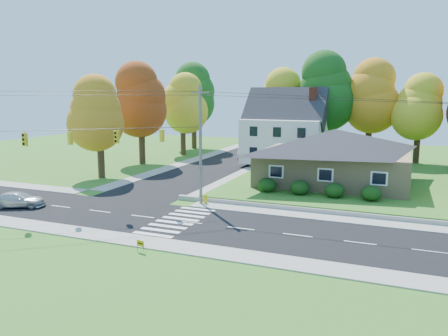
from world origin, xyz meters
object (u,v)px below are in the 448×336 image
(silver_sedan, at_px, (18,200))
(white_car, at_px, (244,153))
(ranch_house, at_px, (334,156))
(fire_hydrant, at_px, (205,199))

(silver_sedan, relative_size, white_car, 0.91)
(ranch_house, relative_size, silver_sedan, 3.40)
(ranch_house, xyz_separation_m, fire_hydrant, (-9.17, -10.66, -2.85))
(white_car, distance_m, fire_hydrant, 27.50)
(silver_sedan, bearing_deg, white_car, -38.18)
(ranch_house, height_order, white_car, ranch_house)
(ranch_house, bearing_deg, white_car, 133.08)
(white_car, xyz_separation_m, fire_hydrant, (5.97, -26.84, -0.38))
(silver_sedan, xyz_separation_m, fire_hydrant, (13.95, 6.77, -0.23))
(silver_sedan, distance_m, white_car, 34.55)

